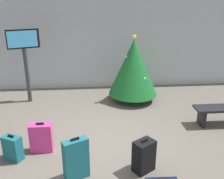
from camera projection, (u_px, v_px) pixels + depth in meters
ground_plane at (103, 144)px, 5.43m from camera, size 16.00×16.00×0.00m
back_wall at (97, 44)px, 8.55m from camera, size 16.00×0.20×3.07m
holiday_tree at (133, 67)px, 7.44m from camera, size 1.50×1.50×2.03m
flight_info_kiosk at (24, 52)px, 7.20m from camera, size 0.88×0.41×2.20m
waiting_bench at (223, 111)px, 6.16m from camera, size 1.45×0.44×0.48m
suitcase_0 at (144, 156)px, 4.49m from camera, size 0.46×0.42×0.65m
suitcase_1 at (13, 148)px, 4.83m from camera, size 0.41×0.35×0.54m
suitcase_3 at (76, 159)px, 4.27m from camera, size 0.47×0.35×0.81m
suitcase_4 at (41, 138)px, 5.09m from camera, size 0.46×0.23×0.65m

